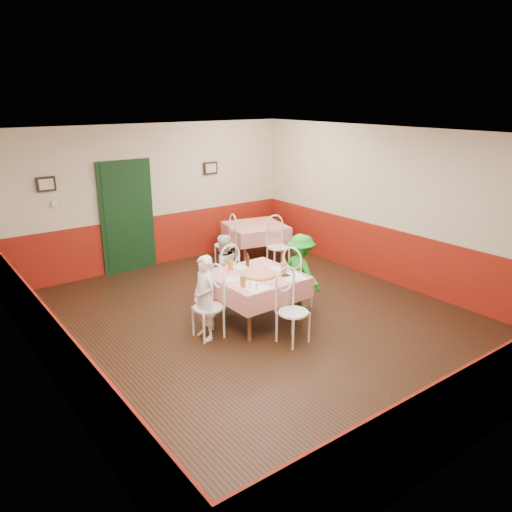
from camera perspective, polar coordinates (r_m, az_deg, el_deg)
floor at (r=7.67m, az=0.48°, el=-7.58°), size 7.00×7.00×0.00m
ceiling at (r=6.94m, az=0.54°, el=13.76°), size 7.00×7.00×0.00m
back_wall at (r=10.12m, az=-11.62°, el=6.71°), size 6.00×0.10×2.80m
front_wall at (r=5.02m, az=25.54°, el=-6.21°), size 6.00×0.10×2.80m
left_wall at (r=5.96m, az=-23.19°, el=-2.21°), size 0.10×7.00×2.80m
right_wall at (r=9.26m, az=15.55°, el=5.39°), size 0.10×7.00×2.80m
wainscot_back at (r=10.32m, az=-11.27°, el=1.79°), size 6.00×0.03×1.00m
wainscot_front at (r=5.43m, az=24.09°, el=-14.90°), size 6.00×0.03×1.00m
wainscot_left at (r=6.31m, az=-22.06°, el=-9.90°), size 0.03×7.00×1.00m
wainscot_right at (r=9.47m, az=15.05°, el=0.06°), size 0.03×7.00×1.00m
door at (r=9.92m, az=-14.50°, el=4.21°), size 0.96×0.06×2.10m
picture_left at (r=9.35m, az=-22.87°, el=7.58°), size 0.32×0.03×0.26m
picture_right at (r=10.61m, az=-5.22°, el=9.97°), size 0.32×0.03×0.26m
thermostat at (r=9.43m, az=-22.03°, el=5.58°), size 0.10×0.03×0.10m
main_table at (r=7.56m, az=0.00°, el=-4.88°), size 1.23×1.23×0.77m
second_table at (r=10.40m, az=-0.05°, el=1.56°), size 1.33×1.33×0.77m
chair_left at (r=7.09m, az=-5.51°, el=-5.90°), size 0.43×0.43×0.90m
chair_right at (r=8.04m, az=4.84°, el=-2.95°), size 0.50×0.50×0.90m
chair_far at (r=8.18m, az=-3.61°, el=-2.54°), size 0.42×0.42×0.90m
chair_near at (r=6.93m, az=4.28°, el=-6.46°), size 0.45×0.45×0.90m
chair_second_a at (r=9.97m, az=-3.52°, el=1.25°), size 0.50×0.50×0.90m
chair_second_b at (r=9.82m, az=2.56°, el=0.99°), size 0.50×0.50×0.90m
pizza at (r=7.38m, az=0.36°, el=-2.10°), size 0.49×0.49×0.03m
plate_left at (r=7.20m, az=-2.84°, el=-2.72°), size 0.25×0.25×0.01m
plate_right at (r=7.64m, az=2.55°, el=-1.49°), size 0.25×0.25×0.01m
plate_far at (r=7.70m, az=-1.90°, el=-1.31°), size 0.25×0.25×0.01m
glass_a at (r=6.95m, az=-1.49°, el=-2.87°), size 0.08×0.08×0.15m
glass_b at (r=7.47m, az=3.16°, el=-1.39°), size 0.09×0.09×0.16m
glass_c at (r=7.61m, az=-2.93°, el=-1.04°), size 0.08×0.08×0.15m
beer_bottle at (r=7.74m, az=-0.97°, el=-0.48°), size 0.05×0.05×0.20m
shaker_a at (r=6.88m, az=-0.70°, el=-3.37°), size 0.04×0.04×0.09m
shaker_b at (r=6.84m, az=0.03°, el=-3.51°), size 0.04×0.04×0.09m
shaker_c at (r=6.90m, az=-1.40°, el=-3.32°), size 0.04×0.04×0.09m
menu_left at (r=6.95m, az=-0.30°, el=-3.52°), size 0.36×0.44×0.00m
menu_right at (r=7.35m, az=4.20°, el=-2.35°), size 0.37×0.45×0.00m
wallet at (r=7.37m, az=3.36°, el=-2.22°), size 0.11×0.09×0.02m
diner_left at (r=7.00m, az=-5.90°, el=-4.79°), size 0.30×0.45×1.22m
diner_far at (r=8.17m, az=-3.82°, el=-1.54°), size 0.63×0.52×1.18m
diner_right at (r=8.01m, az=5.14°, el=-1.78°), size 0.46×0.79×1.23m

